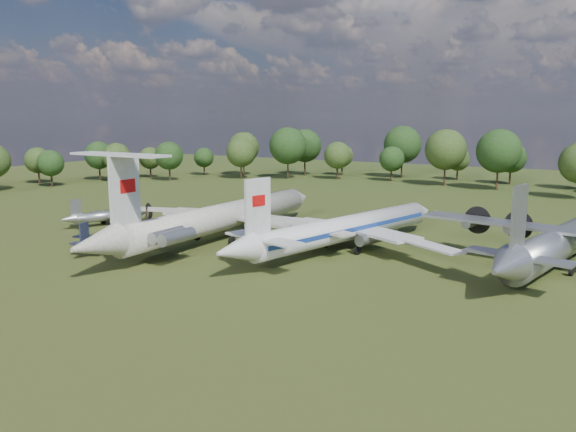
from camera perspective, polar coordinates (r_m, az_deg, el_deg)
The scene contains 7 objects.
ground at distance 84.27m, azimuth -4.45°, elevation -2.73°, with size 300.00×300.00×0.00m, color #224316.
il62_airliner at distance 86.07m, azimuth -6.62°, elevation -0.60°, with size 43.91×57.08×5.60m, color silver, non-canonical shape.
tu104_jet at distance 79.59m, azimuth 5.96°, elevation -1.73°, with size 36.50×48.67×4.87m, color silver, non-canonical shape.
an12_transport at distance 75.85m, azimuth 25.37°, elevation -3.16°, with size 34.72×38.80×5.11m, color #A2A4A9, non-canonical shape.
small_prop_west at distance 83.95m, azimuth -17.72°, elevation -2.41°, with size 11.91×16.24×2.38m, color black, non-canonical shape.
small_prop_northwest at distance 102.32m, azimuth -17.78°, elevation -0.19°, with size 12.61×17.19×2.52m, color #A3A7AB, non-canonical shape.
person_on_il62 at distance 73.87m, azimuth -14.13°, elevation 0.28°, with size 0.63×0.42×1.74m, color brown.
Camera 1 is at (47.02, -67.38, 18.67)m, focal length 35.00 mm.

